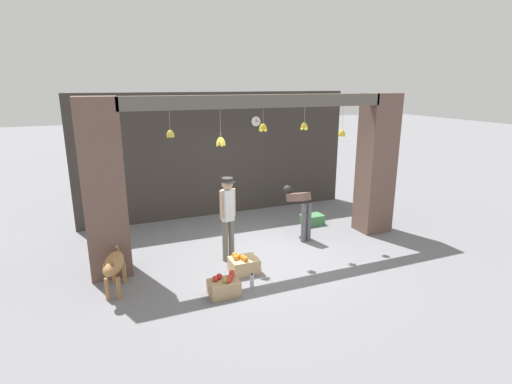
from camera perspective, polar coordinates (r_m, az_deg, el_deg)
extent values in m
plane|color=slate|center=(8.21, 1.14, -8.80)|extent=(60.00, 60.00, 0.00)
cube|color=#38332D|center=(10.35, -5.25, 5.33)|extent=(7.11, 0.12, 3.15)
cube|color=brown|center=(7.38, -20.94, 0.31)|extent=(0.70, 0.60, 3.15)
cube|color=brown|center=(9.47, 16.80, 3.81)|extent=(0.70, 0.60, 3.15)
cube|color=#5B564C|center=(7.62, 0.90, 12.85)|extent=(5.21, 0.24, 0.24)
cylinder|color=#B2AD99|center=(7.12, -12.25, 10.00)|extent=(0.01, 0.01, 0.34)
ellipsoid|color=yellow|center=(7.15, -11.86, 8.15)|extent=(0.10, 0.05, 0.15)
ellipsoid|color=yellow|center=(7.18, -12.01, 8.16)|extent=(0.08, 0.09, 0.15)
ellipsoid|color=yellow|center=(7.18, -12.27, 8.15)|extent=(0.06, 0.09, 0.15)
ellipsoid|color=yellow|center=(7.15, -12.43, 8.12)|extent=(0.09, 0.07, 0.15)
ellipsoid|color=yellow|center=(7.12, -12.39, 8.09)|extent=(0.09, 0.07, 0.15)
ellipsoid|color=yellow|center=(7.11, -12.16, 8.09)|extent=(0.06, 0.09, 0.15)
ellipsoid|color=yellow|center=(7.12, -11.92, 8.11)|extent=(0.08, 0.09, 0.15)
cylinder|color=#B2AD99|center=(7.36, -5.12, 9.76)|extent=(0.01, 0.01, 0.51)
ellipsoid|color=yellow|center=(7.41, -4.72, 7.17)|extent=(0.12, 0.07, 0.19)
ellipsoid|color=yellow|center=(7.44, -5.17, 7.19)|extent=(0.07, 0.12, 0.19)
ellipsoid|color=yellow|center=(7.39, -5.40, 7.12)|extent=(0.12, 0.07, 0.19)
ellipsoid|color=yellow|center=(7.36, -4.95, 7.10)|extent=(0.07, 0.12, 0.19)
cylinder|color=#B2AD99|center=(7.66, 1.02, 10.85)|extent=(0.01, 0.01, 0.30)
ellipsoid|color=yellow|center=(7.69, 1.30, 9.20)|extent=(0.11, 0.06, 0.17)
ellipsoid|color=yellow|center=(7.72, 0.99, 9.22)|extent=(0.08, 0.11, 0.17)
ellipsoid|color=yellow|center=(7.69, 0.71, 9.20)|extent=(0.10, 0.09, 0.18)
ellipsoid|color=yellow|center=(7.64, 0.86, 9.16)|extent=(0.10, 0.09, 0.18)
ellipsoid|color=yellow|center=(7.65, 1.23, 9.16)|extent=(0.08, 0.11, 0.17)
cylinder|color=#B2AD99|center=(8.02, 6.96, 10.90)|extent=(0.01, 0.01, 0.31)
ellipsoid|color=yellow|center=(8.06, 7.16, 9.29)|extent=(0.11, 0.06, 0.16)
ellipsoid|color=yellow|center=(8.08, 6.76, 9.32)|extent=(0.06, 0.11, 0.16)
ellipsoid|color=yellow|center=(8.02, 6.65, 9.28)|extent=(0.11, 0.06, 0.16)
ellipsoid|color=yellow|center=(8.01, 7.05, 9.26)|extent=(0.06, 0.11, 0.16)
cylinder|color=#B2AD99|center=(8.47, 12.29, 10.30)|extent=(0.01, 0.01, 0.48)
ellipsoid|color=yellow|center=(8.52, 12.38, 8.23)|extent=(0.10, 0.05, 0.16)
ellipsoid|color=yellow|center=(8.54, 12.19, 8.25)|extent=(0.09, 0.09, 0.16)
ellipsoid|color=yellow|center=(8.53, 11.98, 8.25)|extent=(0.07, 0.10, 0.16)
ellipsoid|color=yellow|center=(8.50, 11.91, 8.23)|extent=(0.10, 0.08, 0.16)
ellipsoid|color=yellow|center=(8.47, 12.04, 8.20)|extent=(0.10, 0.08, 0.16)
ellipsoid|color=yellow|center=(8.47, 12.27, 8.19)|extent=(0.07, 0.10, 0.16)
ellipsoid|color=yellow|center=(8.49, 12.42, 8.20)|extent=(0.09, 0.09, 0.16)
ellipsoid|color=#9E7042|center=(7.04, -19.59, -9.52)|extent=(0.45, 0.78, 0.29)
cylinder|color=#9E7042|center=(6.91, -19.03, -12.86)|extent=(0.07, 0.07, 0.37)
cylinder|color=#9E7042|center=(6.95, -20.48, -12.85)|extent=(0.07, 0.07, 0.37)
cylinder|color=#9E7042|center=(7.40, -18.32, -10.86)|extent=(0.07, 0.07, 0.37)
cylinder|color=#9E7042|center=(7.43, -19.67, -10.87)|extent=(0.07, 0.07, 0.37)
ellipsoid|color=#9E7042|center=(6.66, -20.25, -10.43)|extent=(0.24, 0.30, 0.20)
cone|color=brown|center=(6.60, -19.83, -9.60)|extent=(0.07, 0.07, 0.08)
cone|color=brown|center=(6.62, -20.83, -9.61)|extent=(0.07, 0.07, 0.08)
cylinder|color=#9E7042|center=(7.39, -19.07, -8.03)|extent=(0.10, 0.23, 0.29)
cylinder|color=#6B665B|center=(7.85, -3.54, -6.77)|extent=(0.11, 0.11, 0.81)
cylinder|color=#6B665B|center=(7.78, -4.41, -7.00)|extent=(0.11, 0.11, 0.81)
cube|color=silver|center=(7.58, -4.07, -1.91)|extent=(0.24, 0.21, 0.61)
cylinder|color=tan|center=(7.64, -3.19, -1.46)|extent=(0.06, 0.06, 0.54)
cylinder|color=tan|center=(7.50, -4.98, -1.83)|extent=(0.06, 0.06, 0.54)
sphere|color=tan|center=(7.47, -4.13, 1.09)|extent=(0.21, 0.21, 0.21)
cylinder|color=#2D2D2D|center=(7.45, -4.14, 1.76)|extent=(0.21, 0.21, 0.07)
cube|color=#2D2D2D|center=(7.37, -3.70, 1.37)|extent=(0.20, 0.16, 0.01)
cylinder|color=#56565B|center=(8.71, 6.83, -4.43)|extent=(0.11, 0.11, 0.86)
cylinder|color=#56565B|center=(8.80, 7.53, -4.26)|extent=(0.11, 0.11, 0.86)
cube|color=brown|center=(8.82, 6.06, -0.71)|extent=(0.33, 0.66, 0.32)
sphere|color=black|center=(9.09, 4.50, 0.34)|extent=(0.21, 0.21, 0.21)
cube|color=tan|center=(7.42, -1.73, -10.42)|extent=(0.50, 0.41, 0.27)
sphere|color=orange|center=(7.36, -2.48, -9.12)|extent=(0.10, 0.10, 0.10)
sphere|color=orange|center=(7.30, -1.86, -9.33)|extent=(0.10, 0.10, 0.10)
sphere|color=orange|center=(7.23, -1.51, -9.56)|extent=(0.10, 0.10, 0.10)
sphere|color=orange|center=(7.41, -3.09, -8.97)|extent=(0.10, 0.10, 0.10)
sphere|color=orange|center=(7.30, -2.89, -9.34)|extent=(0.10, 0.10, 0.10)
cube|color=tan|center=(6.72, -4.62, -13.45)|extent=(0.49, 0.37, 0.25)
sphere|color=red|center=(6.59, -4.07, -12.39)|extent=(0.10, 0.10, 0.10)
sphere|color=red|center=(6.64, -5.84, -12.21)|extent=(0.10, 0.10, 0.10)
sphere|color=red|center=(6.65, -3.67, -12.11)|extent=(0.10, 0.10, 0.10)
sphere|color=red|center=(6.73, -3.50, -11.76)|extent=(0.10, 0.10, 0.10)
sphere|color=red|center=(6.81, -3.45, -11.44)|extent=(0.10, 0.10, 0.10)
sphere|color=red|center=(6.71, -5.27, -11.91)|extent=(0.10, 0.10, 0.10)
sphere|color=#99B238|center=(6.59, -4.34, -12.39)|extent=(0.10, 0.10, 0.10)
sphere|color=red|center=(6.59, -4.02, -12.42)|extent=(0.10, 0.10, 0.10)
cube|color=#42844C|center=(9.91, 8.01, -3.92)|extent=(0.54, 0.35, 0.24)
cylinder|color=silver|center=(6.95, -0.59, -12.55)|extent=(0.07, 0.07, 0.22)
cylinder|color=black|center=(6.89, -0.60, -11.67)|extent=(0.04, 0.04, 0.02)
cylinder|color=black|center=(10.51, -0.04, 10.07)|extent=(0.27, 0.01, 0.27)
cylinder|color=white|center=(10.50, -0.02, 10.06)|extent=(0.25, 0.02, 0.25)
cube|color=black|center=(10.48, 0.01, 10.21)|extent=(0.01, 0.01, 0.07)
cube|color=black|center=(10.50, 0.20, 10.06)|extent=(0.10, 0.01, 0.01)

